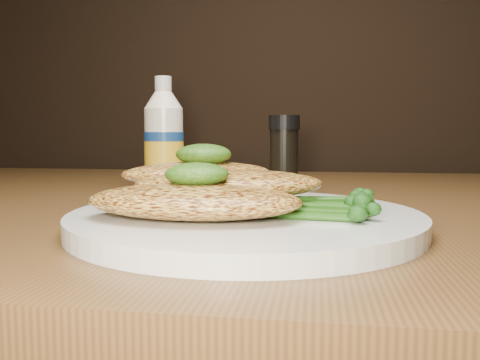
# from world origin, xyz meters

# --- Properties ---
(plate) EXTENTS (0.29, 0.29, 0.02)m
(plate) POSITION_xyz_m (0.03, 0.85, 0.76)
(plate) COLOR silver
(plate) RESTS_ON dining_table
(chicken_front) EXTENTS (0.17, 0.09, 0.03)m
(chicken_front) POSITION_xyz_m (-0.00, 0.81, 0.78)
(chicken_front) COLOR gold
(chicken_front) RESTS_ON plate
(chicken_mid) EXTENTS (0.17, 0.11, 0.02)m
(chicken_mid) POSITION_xyz_m (0.02, 0.86, 0.79)
(chicken_mid) COLOR gold
(chicken_mid) RESTS_ON plate
(chicken_back) EXTENTS (0.15, 0.12, 0.02)m
(chicken_back) POSITION_xyz_m (-0.02, 0.89, 0.79)
(chicken_back) COLOR gold
(chicken_back) RESTS_ON plate
(pesto_front) EXTENTS (0.05, 0.05, 0.02)m
(pesto_front) POSITION_xyz_m (-0.00, 0.82, 0.80)
(pesto_front) COLOR #073107
(pesto_front) RESTS_ON chicken_front
(pesto_back) EXTENTS (0.06, 0.06, 0.02)m
(pesto_back) POSITION_xyz_m (-0.01, 0.89, 0.81)
(pesto_back) COLOR #073107
(pesto_back) RESTS_ON chicken_back
(broccolini_bundle) EXTENTS (0.15, 0.11, 0.02)m
(broccolini_bundle) POSITION_xyz_m (0.08, 0.84, 0.78)
(broccolini_bundle) COLOR #1F4C10
(broccolini_bundle) RESTS_ON plate
(mayo_bottle) EXTENTS (0.07, 0.07, 0.16)m
(mayo_bottle) POSITION_xyz_m (-0.12, 1.12, 0.83)
(mayo_bottle) COLOR white
(mayo_bottle) RESTS_ON dining_table
(pepper_grinder) EXTENTS (0.05, 0.05, 0.10)m
(pepper_grinder) POSITION_xyz_m (0.04, 1.12, 0.80)
(pepper_grinder) COLOR black
(pepper_grinder) RESTS_ON dining_table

